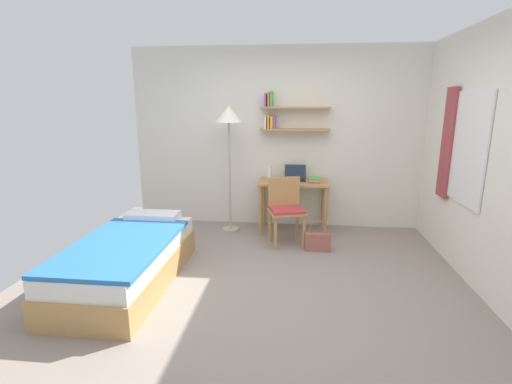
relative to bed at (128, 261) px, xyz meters
The scene contains 11 objects.
ground_plane 1.50m from the bed, ahead, with size 5.28×5.28×0.00m, color gray.
wall_back 2.80m from the bed, 55.26° to the left, with size 4.40×0.27×2.60m.
wall_right 3.66m from the bed, ahead, with size 0.10×4.40×2.60m.
bed is the anchor object (origin of this frame).
desk 2.47m from the bed, 47.45° to the left, with size 0.99×0.55×0.74m.
desk_chair 2.05m from the bed, 39.67° to the left, with size 0.53×0.50×0.87m.
standing_lamp 2.30m from the bed, 66.48° to the left, with size 0.38×0.38×1.77m.
laptop 2.58m from the bed, 48.44° to the left, with size 0.31×0.23×0.21m.
water_bottle 2.30m from the bed, 53.63° to the left, with size 0.07×0.07×0.20m, color silver.
book_stack 2.67m from the bed, 42.09° to the left, with size 0.17×0.21×0.07m.
handbag 2.26m from the bed, 28.54° to the left, with size 0.32×0.11×0.39m.
Camera 1 is at (0.22, -3.47, 1.81)m, focal length 26.09 mm.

